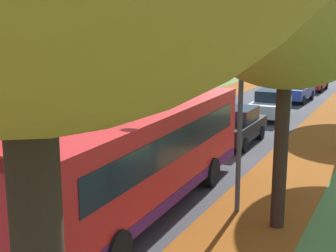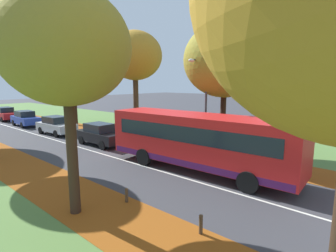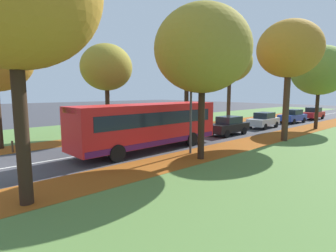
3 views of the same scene
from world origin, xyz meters
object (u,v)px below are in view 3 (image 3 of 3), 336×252
at_px(tree_right_near, 202,49).
at_px(bollard_third, 68,141).
at_px(tree_left_near, 106,68).
at_px(bollard_second, 13,147).
at_px(car_silver_following, 264,120).
at_px(car_red_fourth_in_line, 313,113).
at_px(tree_right_mid, 289,50).
at_px(tree_left_far, 230,62).
at_px(car_blue_third_in_line, 293,116).
at_px(streetlamp_right, 187,92).
at_px(bus, 149,124).
at_px(car_black_lead, 228,126).
at_px(tree_right_far, 320,70).
at_px(bollard_fourth, 110,136).
at_px(tree_left_mid, 187,64).

height_order(tree_right_near, bollard_third, tree_right_near).
relative_size(tree_left_near, bollard_second, 10.48).
bearing_deg(car_silver_following, car_red_fourth_in_line, 89.23).
bearing_deg(tree_right_mid, car_red_fourth_in_line, 103.54).
relative_size(tree_left_far, car_blue_third_in_line, 2.37).
bearing_deg(car_silver_following, tree_left_near, -114.48).
bearing_deg(tree_right_mid, tree_right_near, -94.27).
bearing_deg(tree_right_near, streetlamp_right, 162.38).
height_order(bus, car_silver_following, bus).
bearing_deg(car_black_lead, bollard_third, -112.06).
height_order(bollard_second, car_black_lead, car_black_lead).
height_order(bollard_second, bollard_third, bollard_second).
bearing_deg(streetlamp_right, bollard_second, -131.80).
bearing_deg(tree_left_near, tree_left_far, 90.92).
bearing_deg(bus, streetlamp_right, 28.96).
xyz_separation_m(tree_right_near, tree_right_mid, (0.67, 8.98, 0.85)).
distance_m(tree_right_far, car_black_lead, 11.59).
distance_m(bollard_third, car_red_fourth_in_line, 32.17).
xyz_separation_m(tree_right_far, bollard_third, (-8.69, -21.93, -5.54)).
bearing_deg(tree_right_near, bollard_third, -154.79).
height_order(tree_right_mid, bollard_third, tree_right_mid).
height_order(bollard_third, car_red_fourth_in_line, car_red_fourth_in_line).
bearing_deg(tree_left_far, bollard_fourth, -83.84).
height_order(tree_right_near, bollard_fourth, tree_right_near).
relative_size(bollard_third, car_silver_following, 0.15).
height_order(car_black_lead, car_silver_following, same).
distance_m(tree_right_near, car_blue_third_in_line, 22.36).
bearing_deg(tree_left_mid, bollard_third, -82.74).
relative_size(tree_right_far, car_blue_third_in_line, 1.94).
xyz_separation_m(car_silver_following, car_red_fourth_in_line, (0.18, 13.13, 0.00)).
relative_size(tree_right_mid, car_red_fourth_in_line, 2.13).
distance_m(tree_left_far, car_red_fourth_in_line, 13.70).
relative_size(tree_right_mid, streetlamp_right, 1.50).
height_order(bollard_third, bollard_fourth, bollard_third).
bearing_deg(tree_left_near, car_silver_following, 65.52).
distance_m(tree_left_near, bollard_fourth, 5.80).
height_order(tree_right_far, car_black_lead, tree_right_far).
height_order(tree_left_near, car_black_lead, tree_left_near).
bearing_deg(tree_right_near, tree_right_mid, 85.73).
distance_m(bollard_fourth, car_blue_third_in_line, 22.65).
xyz_separation_m(tree_left_mid, car_red_fourth_in_line, (6.73, 17.95, -5.93)).
distance_m(bollard_second, car_red_fourth_in_line, 35.56).
bearing_deg(bollard_third, car_red_fourth_in_line, 81.12).
relative_size(tree_left_mid, tree_right_far, 1.05).
relative_size(tree_right_near, bollard_second, 11.35).
height_order(tree_left_far, tree_right_near, tree_left_far).
bearing_deg(car_silver_following, tree_right_far, 40.10).
distance_m(tree_left_mid, bus, 13.38).
distance_m(tree_left_far, bollard_fourth, 20.16).
bearing_deg(car_red_fourth_in_line, tree_right_near, -82.13).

